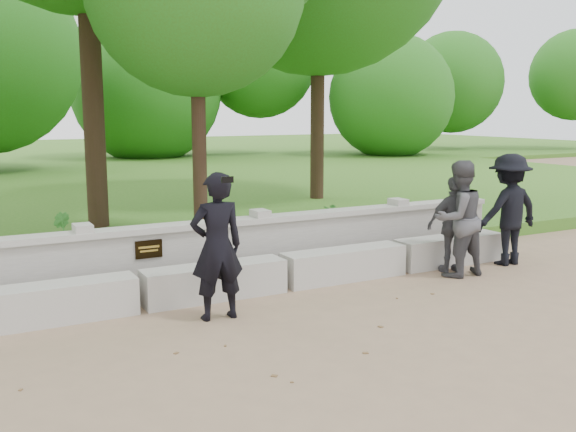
% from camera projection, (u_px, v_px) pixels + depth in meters
% --- Properties ---
extents(ground, '(80.00, 80.00, 0.00)m').
position_uv_depth(ground, '(192.00, 362.00, 6.25)').
color(ground, '#8E7357').
rests_on(ground, ground).
extents(lawn, '(40.00, 22.00, 0.25)m').
position_uv_depth(lawn, '(25.00, 191.00, 18.40)').
color(lawn, '#2F6317').
rests_on(lawn, ground).
extents(concrete_bench, '(11.90, 0.45, 0.45)m').
position_uv_depth(concrete_bench, '(139.00, 292.00, 7.87)').
color(concrete_bench, '#B4B2AA').
rests_on(concrete_bench, ground).
extents(parapet_wall, '(12.50, 0.35, 0.90)m').
position_uv_depth(parapet_wall, '(124.00, 261.00, 8.44)').
color(parapet_wall, '#AAA7A0').
rests_on(parapet_wall, ground).
extents(man_main, '(0.65, 0.58, 1.73)m').
position_uv_depth(man_main, '(217.00, 246.00, 7.42)').
color(man_main, black).
rests_on(man_main, ground).
extents(visitor_left, '(0.84, 0.65, 1.71)m').
position_uv_depth(visitor_left, '(458.00, 219.00, 9.38)').
color(visitor_left, '#45464B').
rests_on(visitor_left, ground).
extents(visitor_mid, '(1.15, 0.68, 1.76)m').
position_uv_depth(visitor_mid, '(508.00, 210.00, 10.10)').
color(visitor_mid, black).
rests_on(visitor_mid, ground).
extents(visitor_right, '(0.92, 0.58, 1.46)m').
position_uv_depth(visitor_right, '(455.00, 225.00, 9.59)').
color(visitor_right, '#3B3B40').
rests_on(visitor_right, ground).
extents(shrub_b, '(0.36, 0.39, 0.57)m').
position_uv_depth(shrub_b, '(62.00, 230.00, 10.21)').
color(shrub_b, '#2E7026').
rests_on(shrub_b, lawn).
extents(shrub_c, '(0.60, 0.54, 0.58)m').
position_uv_depth(shrub_c, '(340.00, 223.00, 10.82)').
color(shrub_c, '#2E7026').
rests_on(shrub_c, lawn).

